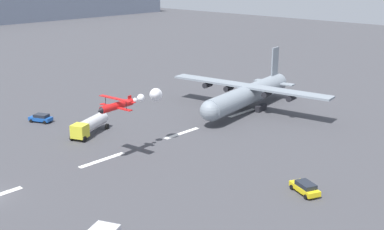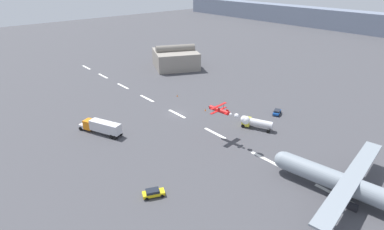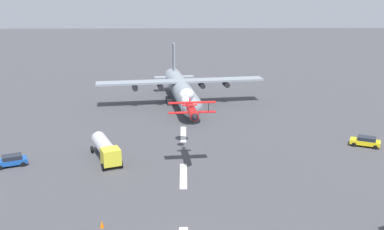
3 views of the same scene
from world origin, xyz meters
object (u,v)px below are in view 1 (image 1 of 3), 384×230
stunt_biplane_red (141,98)px  followme_car_yellow (305,187)px  fuel_tanker_truck (90,125)px  cargo_transport_plane (245,95)px  airport_staff_sedan (41,118)px

stunt_biplane_red → followme_car_yellow: size_ratio=2.78×
fuel_tanker_truck → followme_car_yellow: size_ratio=1.88×
cargo_transport_plane → stunt_biplane_red: size_ratio=2.60×
cargo_transport_plane → followme_car_yellow: 37.36m
followme_car_yellow → airport_staff_sedan: same height
cargo_transport_plane → airport_staff_sedan: 39.05m
fuel_tanker_truck → airport_staff_sedan: fuel_tanker_truck is taller
cargo_transport_plane → fuel_tanker_truck: size_ratio=3.85×
stunt_biplane_red → followme_car_yellow: bearing=-82.9°
stunt_biplane_red → fuel_tanker_truck: stunt_biplane_red is taller
followme_car_yellow → airport_staff_sedan: (-6.87, 51.19, -0.00)m
cargo_transport_plane → fuel_tanker_truck: (-29.45, 10.59, -1.57)m
stunt_biplane_red → fuel_tanker_truck: bearing=97.6°
cargo_transport_plane → stunt_biplane_red: (-27.89, -1.08, 4.86)m
fuel_tanker_truck → airport_staff_sedan: size_ratio=1.93×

